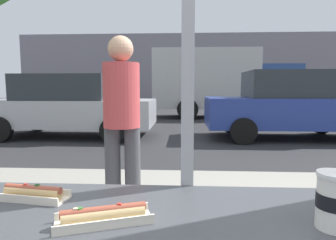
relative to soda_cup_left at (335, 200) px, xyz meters
The scene contains 10 objects.
ground_plane 8.36m from the soda_cup_left, 92.77° to the left, with size 60.00×60.00×0.00m, color #2D2D30.
sidewalk_strip 2.16m from the soda_cup_left, 101.96° to the left, with size 16.00×2.80×0.16m, color #9E998E.
building_facade_far 24.32m from the soda_cup_left, 90.95° to the left, with size 28.00×1.20×5.85m, color gray.
soda_cup_left is the anchor object (origin of this frame).
hotdog_tray_near 0.95m from the soda_cup_left, behind, with size 0.25×0.12×0.05m.
hotdog_tray_far 0.64m from the soda_cup_left, behind, with size 0.29×0.18×0.05m.
parked_car_silver 7.87m from the soda_cup_left, 116.99° to the left, with size 4.60×2.08×1.70m.
parked_car_blue 7.39m from the soda_cup_left, 71.63° to the left, with size 4.24×1.98×1.78m.
box_truck 12.61m from the soda_cup_left, 84.40° to the left, with size 6.32×2.44×3.02m.
pedestrian 1.97m from the soda_cup_left, 119.20° to the left, with size 0.32×0.32×1.63m.
Camera 1 is at (-0.01, -1.08, 1.34)m, focal length 30.94 mm.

